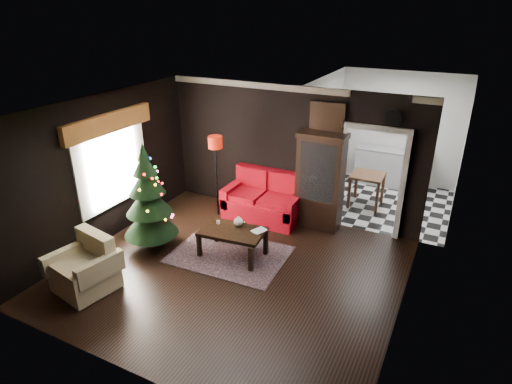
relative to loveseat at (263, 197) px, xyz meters
The scene contains 26 objects.
floor 2.15m from the loveseat, 78.96° to the right, with size 5.50×5.50×0.00m, color black.
ceiling 3.11m from the loveseat, 78.96° to the right, with size 5.50×5.50×0.00m, color white.
wall_back 1.08m from the loveseat, 48.37° to the left, with size 5.50×5.50×0.00m, color black.
wall_front 4.66m from the loveseat, 84.98° to the right, with size 5.50×5.50×0.00m, color black.
wall_left 3.25m from the loveseat, 138.90° to the right, with size 5.50×5.50×0.00m, color black.
wall_right 3.86m from the loveseat, 33.06° to the right, with size 5.50×5.50×0.00m, color black.
doorway 2.22m from the loveseat, 12.09° to the left, with size 1.10×0.10×2.10m, color white, non-canonical shape.
left_window 3.11m from the loveseat, 141.31° to the right, with size 0.05×1.60×1.40m, color white.
valance 3.40m from the loveseat, 140.32° to the right, with size 0.12×2.10×0.35m, color #9A5D28.
kitchen_floor 2.91m from the loveseat, 42.88° to the left, with size 3.00×3.00×0.00m, color white.
kitchen_window 4.17m from the loveseat, 58.30° to the left, with size 0.70×0.06×0.70m, color white.
rug 1.68m from the loveseat, 87.07° to the right, with size 2.05×1.49×0.01m, color #3E2E36.
loveseat is the anchor object (origin of this frame).
curio_cabinet 1.25m from the loveseat, 10.83° to the left, with size 0.90×0.45×1.90m, color black, non-canonical shape.
floor_lamp 1.06m from the loveseat, 163.73° to the right, with size 0.32×0.32×1.90m, color black, non-canonical shape.
christmas_tree 2.49m from the loveseat, 123.85° to the right, with size 1.00×1.00×1.91m, color black, non-canonical shape.
armchair 3.83m from the loveseat, 112.38° to the right, with size 0.86×0.86×0.88m, color #D6B27D, non-canonical shape.
coffee_table 1.62m from the loveseat, 84.78° to the right, with size 1.14×0.69×0.52m, color black, non-canonical shape.
teapot 1.42m from the loveseat, 83.17° to the right, with size 0.19×0.19×0.18m, color beige, non-canonical shape.
cup_a 1.33m from the loveseat, 86.62° to the right, with size 0.07×0.07×0.06m, color white.
cup_b 1.51m from the loveseat, 98.07° to the right, with size 0.07×0.07×0.06m, color white.
book 1.47m from the loveseat, 69.74° to the right, with size 0.19×0.02×0.26m, color #9B8C6C.
wall_clock 3.04m from the loveseat, ahead, with size 0.32×0.32×0.06m, color white.
painting 2.13m from the loveseat, 19.40° to the left, with size 0.62×0.05×0.52m, color #AC6A3F.
kitchen_counter 3.79m from the loveseat, 56.31° to the left, with size 1.80×0.60×0.90m, color silver.
kitchen_table 2.45m from the loveseat, 42.51° to the left, with size 0.70×0.70×0.75m, color brown, non-canonical shape.
Camera 1 is at (3.15, -5.38, 4.26)m, focal length 30.03 mm.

